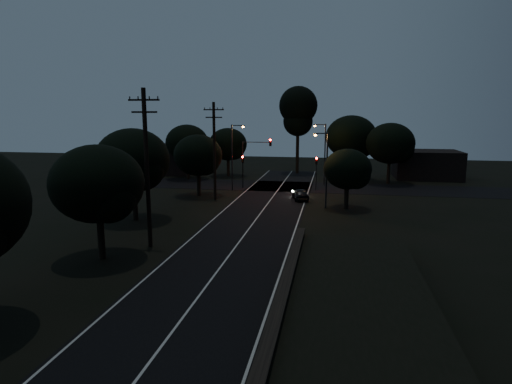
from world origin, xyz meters
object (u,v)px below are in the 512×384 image
(streetlight_b, at_px, (323,150))
(car, at_px, (300,194))
(signal_right, at_px, (316,167))
(streetlight_c, at_px, (325,165))
(utility_pole_mid, at_px, (147,166))
(utility_pole_far, at_px, (214,150))
(tall_pine, at_px, (298,111))
(signal_left, at_px, (243,166))
(signal_mast, at_px, (256,154))
(streetlight_a, at_px, (234,153))

(streetlight_b, bearing_deg, car, -101.46)
(signal_right, height_order, streetlight_c, streetlight_c)
(signal_right, xyz_separation_m, streetlight_b, (0.71, 4.01, 1.80))
(streetlight_c, bearing_deg, signal_right, 97.02)
(utility_pole_mid, distance_m, utility_pole_far, 17.00)
(tall_pine, xyz_separation_m, signal_left, (-5.60, -15.01, -6.88))
(signal_left, bearing_deg, signal_mast, 0.13)
(tall_pine, xyz_separation_m, streetlight_b, (4.31, -11.00, -5.08))
(utility_pole_far, relative_size, streetlight_a, 1.31)
(tall_pine, relative_size, signal_left, 3.29)
(utility_pole_far, bearing_deg, utility_pole_mid, -90.00)
(streetlight_c, bearing_deg, signal_left, 136.24)
(utility_pole_far, relative_size, tall_pine, 0.78)
(tall_pine, height_order, streetlight_c, tall_pine)
(signal_mast, distance_m, car, 9.59)
(utility_pole_far, relative_size, streetlight_c, 1.40)
(utility_pole_far, relative_size, car, 2.85)
(utility_pole_mid, bearing_deg, signal_right, 67.01)
(signal_right, distance_m, car, 6.90)
(signal_mast, height_order, streetlight_a, streetlight_a)
(utility_pole_far, relative_size, signal_mast, 1.68)
(utility_pole_mid, xyz_separation_m, tall_pine, (7.00, 40.00, 3.98))
(utility_pole_far, height_order, signal_mast, utility_pole_far)
(streetlight_a, bearing_deg, signal_mast, 39.77)
(signal_right, height_order, signal_mast, signal_mast)
(signal_mast, xyz_separation_m, car, (6.11, -6.39, -3.71))
(tall_pine, height_order, signal_right, tall_pine)
(signal_right, distance_m, streetlight_b, 4.45)
(signal_mast, bearing_deg, streetlight_b, 25.99)
(tall_pine, distance_m, signal_left, 17.44)
(utility_pole_far, xyz_separation_m, signal_mast, (3.09, 7.99, -1.15))
(signal_mast, distance_m, streetlight_c, 13.28)
(signal_mast, xyz_separation_m, streetlight_a, (-2.39, -1.99, 0.30))
(tall_pine, distance_m, streetlight_a, 18.83)
(utility_pole_mid, relative_size, signal_left, 2.68)
(signal_mast, height_order, streetlight_c, streetlight_c)
(streetlight_b, distance_m, car, 11.34)
(tall_pine, xyz_separation_m, streetlight_c, (4.83, -25.00, -5.36))
(signal_mast, height_order, car, signal_mast)
(tall_pine, xyz_separation_m, signal_right, (3.60, -15.01, -6.88))
(utility_pole_far, height_order, signal_right, utility_pole_far)
(signal_right, xyz_separation_m, streetlight_c, (1.23, -9.99, 1.51))
(tall_pine, bearing_deg, utility_pole_far, -106.93)
(utility_pole_far, distance_m, streetlight_b, 16.51)
(utility_pole_far, xyz_separation_m, streetlight_b, (11.31, 12.00, -0.85))
(signal_left, height_order, signal_right, same)
(tall_pine, xyz_separation_m, signal_mast, (-3.91, -15.01, -5.37))
(signal_left, distance_m, car, 10.32)
(utility_pole_mid, relative_size, utility_pole_far, 1.05)
(tall_pine, height_order, car, tall_pine)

